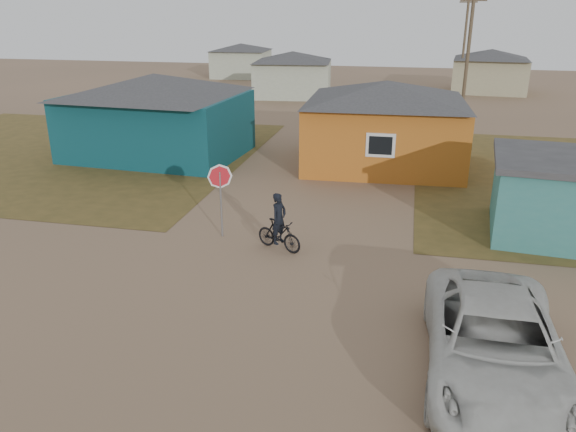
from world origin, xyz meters
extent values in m
plane|color=#83654B|center=(0.00, 0.00, 0.00)|extent=(120.00, 120.00, 0.00)
cube|color=brown|center=(-14.00, 13.00, 0.01)|extent=(20.00, 18.00, 0.00)
cube|color=#0B373F|center=(-8.50, 13.50, 1.50)|extent=(8.40, 6.54, 3.00)
pyramid|color=#313134|center=(-8.50, 13.50, 3.50)|extent=(8.93, 7.08, 1.00)
cube|color=#BB641C|center=(2.50, 14.00, 1.50)|extent=(7.21, 6.24, 3.00)
pyramid|color=#313134|center=(2.50, 14.00, 3.45)|extent=(7.72, 6.76, 0.90)
cube|color=silver|center=(2.50, 10.97, 1.65)|extent=(1.20, 0.06, 1.00)
cube|color=black|center=(2.50, 10.94, 1.65)|extent=(0.95, 0.04, 0.75)
cube|color=#ACB49B|center=(-6.00, 34.00, 1.40)|extent=(6.49, 5.60, 2.80)
pyramid|color=#313134|center=(-6.00, 34.00, 3.20)|extent=(7.04, 6.15, 0.80)
cube|color=tan|center=(10.00, 40.00, 1.40)|extent=(6.41, 5.50, 2.80)
pyramid|color=#313134|center=(10.00, 40.00, 3.20)|extent=(6.95, 6.05, 0.80)
cube|color=#ACB49B|center=(-14.00, 46.00, 1.35)|extent=(5.75, 5.28, 2.70)
pyramid|color=#313134|center=(-14.00, 46.00, 3.05)|extent=(6.28, 5.81, 0.70)
cylinder|color=brown|center=(6.50, 22.00, 4.00)|extent=(0.20, 0.20, 8.00)
cube|color=brown|center=(6.50, 22.00, 7.30)|extent=(1.40, 0.10, 0.10)
cylinder|color=brown|center=(7.50, 38.00, 4.00)|extent=(0.20, 0.20, 8.00)
cube|color=brown|center=(7.50, 38.00, 7.30)|extent=(1.40, 0.10, 0.10)
cylinder|color=gray|center=(-2.08, 4.12, 1.08)|extent=(0.06, 0.06, 2.17)
imported|color=black|center=(-0.04, 3.48, 0.48)|extent=(1.64, 1.07, 0.96)
imported|color=black|center=(-0.04, 3.48, 1.02)|extent=(0.58, 0.68, 1.58)
imported|color=silver|center=(5.55, -1.79, 0.79)|extent=(2.66, 5.69, 1.58)
camera|label=1|loc=(3.58, -11.87, 7.01)|focal=35.00mm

